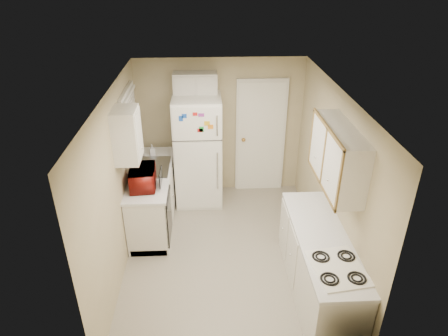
{
  "coord_description": "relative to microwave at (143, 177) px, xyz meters",
  "views": [
    {
      "loc": [
        -0.23,
        -4.5,
        3.8
      ],
      "look_at": [
        0.0,
        0.5,
        1.15
      ],
      "focal_mm": 32.0,
      "sensor_mm": 36.0,
      "label": 1
    }
  ],
  "objects": [
    {
      "name": "dishwasher",
      "position": [
        0.34,
        -0.16,
        -0.56
      ],
      "size": [
        0.03,
        0.58,
        0.72
      ],
      "primitive_type": "cube",
      "color": "black",
      "rests_on": "floor"
    },
    {
      "name": "soap_bottle",
      "position": [
        0.01,
        1.02,
        -0.05
      ],
      "size": [
        0.11,
        0.11,
        0.19
      ],
      "primitive_type": "imported",
      "rotation": [
        0.0,
        0.0,
        0.33
      ],
      "color": "silver",
      "rests_on": "left_counter"
    },
    {
      "name": "refrigerator",
      "position": [
        0.77,
        1.07,
        -0.11
      ],
      "size": [
        0.78,
        0.75,
        1.88
      ],
      "primitive_type": "cube",
      "rotation": [
        0.0,
        0.0,
        0.0
      ],
      "color": "white",
      "rests_on": "floor"
    },
    {
      "name": "sink",
      "position": [
        0.05,
        0.59,
        -0.19
      ],
      "size": [
        0.54,
        0.74,
        0.16
      ],
      "primitive_type": "cube",
      "color": "gray",
      "rests_on": "left_counter"
    },
    {
      "name": "left_counter",
      "position": [
        0.05,
        0.44,
        -0.6
      ],
      "size": [
        0.6,
        1.8,
        0.9
      ],
      "primitive_type": "cube",
      "color": "silver",
      "rests_on": "floor"
    },
    {
      "name": "right_counter",
      "position": [
        2.25,
        -1.26,
        -0.6
      ],
      "size": [
        0.6,
        2.0,
        0.9
      ],
      "primitive_type": "cube",
      "color": "silver",
      "rests_on": "floor"
    },
    {
      "name": "window_blinds",
      "position": [
        -0.21,
        0.59,
        0.55
      ],
      "size": [
        0.1,
        0.98,
        1.08
      ],
      "primitive_type": "cube",
      "color": "silver",
      "rests_on": "wall_left"
    },
    {
      "name": "microwave",
      "position": [
        0.0,
        0.0,
        0.0
      ],
      "size": [
        0.54,
        0.33,
        0.35
      ],
      "primitive_type": "imported",
      "rotation": [
        0.0,
        0.0,
        1.66
      ],
      "color": "maroon",
      "rests_on": "left_counter"
    },
    {
      "name": "wall_back",
      "position": [
        1.15,
        1.44,
        0.15
      ],
      "size": [
        2.8,
        2.8,
        0.0
      ],
      "primitive_type": "plane",
      "color": "tan",
      "rests_on": "floor"
    },
    {
      "name": "stove",
      "position": [
        2.27,
        -1.81,
        -0.66
      ],
      "size": [
        0.6,
        0.71,
        0.78
      ],
      "primitive_type": "cube",
      "rotation": [
        0.0,
        0.0,
        0.14
      ],
      "color": "white",
      "rests_on": "floor"
    },
    {
      "name": "upper_cabinet_left",
      "position": [
        -0.1,
        -0.24,
        0.75
      ],
      "size": [
        0.3,
        0.45,
        0.7
      ],
      "primitive_type": "cube",
      "color": "silver",
      "rests_on": "wall_left"
    },
    {
      "name": "wall_front",
      "position": [
        1.15,
        -2.36,
        0.15
      ],
      "size": [
        2.8,
        2.8,
        0.0
      ],
      "primitive_type": "plane",
      "color": "tan",
      "rests_on": "floor"
    },
    {
      "name": "ceiling",
      "position": [
        1.15,
        -0.46,
        1.35
      ],
      "size": [
        3.8,
        3.8,
        0.0
      ],
      "primitive_type": "plane",
      "color": "white",
      "rests_on": "floor"
    },
    {
      "name": "floor",
      "position": [
        1.15,
        -0.46,
        -1.05
      ],
      "size": [
        3.8,
        3.8,
        0.0
      ],
      "primitive_type": "plane",
      "color": "#B4AB99",
      "rests_on": "ground"
    },
    {
      "name": "upper_cabinet_right",
      "position": [
        2.4,
        -0.96,
        0.75
      ],
      "size": [
        0.3,
        1.2,
        0.7
      ],
      "primitive_type": "cube",
      "color": "silver",
      "rests_on": "wall_right"
    },
    {
      "name": "wall_right",
      "position": [
        2.55,
        -0.46,
        0.15
      ],
      "size": [
        3.8,
        3.8,
        0.0
      ],
      "primitive_type": "plane",
      "color": "tan",
      "rests_on": "floor"
    },
    {
      "name": "cabinet_over_fridge",
      "position": [
        0.75,
        1.29,
        0.95
      ],
      "size": [
        0.7,
        0.3,
        0.4
      ],
      "primitive_type": "cube",
      "color": "silver",
      "rests_on": "wall_back"
    },
    {
      "name": "wall_left",
      "position": [
        -0.25,
        -0.46,
        0.15
      ],
      "size": [
        3.8,
        3.8,
        0.0
      ],
      "primitive_type": "plane",
      "color": "tan",
      "rests_on": "floor"
    },
    {
      "name": "interior_door",
      "position": [
        1.85,
        1.4,
        -0.03
      ],
      "size": [
        0.86,
        0.06,
        2.08
      ],
      "primitive_type": "cube",
      "color": "white",
      "rests_on": "floor"
    }
  ]
}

